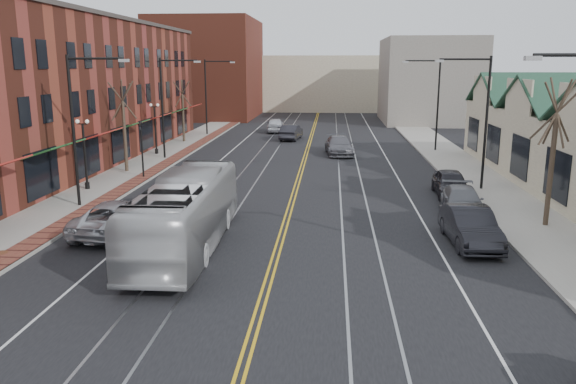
% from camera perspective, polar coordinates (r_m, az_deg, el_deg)
% --- Properties ---
extents(ground, '(160.00, 160.00, 0.00)m').
position_cam_1_polar(ground, '(15.06, -4.77, -17.82)').
color(ground, black).
rests_on(ground, ground).
extents(sidewalk_left, '(4.00, 120.00, 0.15)m').
position_cam_1_polar(sidewalk_left, '(36.51, -18.53, 0.18)').
color(sidewalk_left, gray).
rests_on(sidewalk_left, ground).
extents(sidewalk_right, '(4.00, 120.00, 0.15)m').
position_cam_1_polar(sidewalk_right, '(35.04, 20.60, -0.49)').
color(sidewalk_right, gray).
rests_on(sidewalk_right, ground).
extents(building_left, '(10.00, 50.00, 11.00)m').
position_cam_1_polar(building_left, '(45.11, -23.88, 9.03)').
color(building_left, maroon).
rests_on(building_left, ground).
extents(backdrop_left, '(14.00, 18.00, 14.00)m').
position_cam_1_polar(backdrop_left, '(84.74, -8.13, 12.30)').
color(backdrop_left, maroon).
rests_on(backdrop_left, ground).
extents(backdrop_mid, '(22.00, 14.00, 9.00)m').
position_cam_1_polar(backdrop_mid, '(97.84, 3.23, 11.00)').
color(backdrop_mid, '#B5A78B').
rests_on(backdrop_mid, ground).
extents(backdrop_right, '(12.00, 16.00, 11.00)m').
position_cam_1_polar(backdrop_right, '(78.84, 14.07, 10.92)').
color(backdrop_right, slate).
rests_on(backdrop_right, ground).
extents(streetlight_l_1, '(3.33, 0.25, 8.00)m').
position_cam_1_polar(streetlight_l_1, '(31.78, -20.35, 7.30)').
color(streetlight_l_1, black).
rests_on(streetlight_l_1, sidewalk_left).
extents(streetlight_l_2, '(3.33, 0.25, 8.00)m').
position_cam_1_polar(streetlight_l_2, '(46.76, -12.16, 9.35)').
color(streetlight_l_2, black).
rests_on(streetlight_l_2, sidewalk_left).
extents(streetlight_l_3, '(3.33, 0.25, 8.00)m').
position_cam_1_polar(streetlight_l_3, '(62.25, -7.95, 10.32)').
color(streetlight_l_3, black).
rests_on(streetlight_l_3, sidewalk_left).
extents(streetlight_r_1, '(3.33, 0.25, 8.00)m').
position_cam_1_polar(streetlight_r_1, '(35.97, 18.88, 7.97)').
color(streetlight_r_1, black).
rests_on(streetlight_r_1, sidewalk_right).
extents(streetlight_r_2, '(3.33, 0.25, 8.00)m').
position_cam_1_polar(streetlight_r_2, '(51.60, 14.54, 9.53)').
color(streetlight_r_2, black).
rests_on(streetlight_r_2, sidewalk_right).
extents(lamppost_l_2, '(0.84, 0.28, 4.27)m').
position_cam_1_polar(lamppost_l_2, '(36.45, -19.93, 3.47)').
color(lamppost_l_2, black).
rests_on(lamppost_l_2, sidewalk_left).
extents(lamppost_l_3, '(0.84, 0.28, 4.27)m').
position_cam_1_polar(lamppost_l_3, '(49.41, -13.31, 6.18)').
color(lamppost_l_3, black).
rests_on(lamppost_l_3, sidewalk_left).
extents(tree_left_near, '(1.78, 1.37, 6.48)m').
position_cam_1_polar(tree_left_near, '(41.66, -16.33, 6.63)').
color(tree_left_near, '#382B21').
rests_on(tree_left_near, sidewalk_left).
extents(tree_left_far, '(1.66, 1.28, 6.02)m').
position_cam_1_polar(tree_left_far, '(56.87, -10.64, 8.22)').
color(tree_left_far, '#382B21').
rests_on(tree_left_far, sidewalk_left).
extents(tree_right_mid, '(1.90, 1.46, 6.93)m').
position_cam_1_polar(tree_right_mid, '(28.95, 25.33, 3.85)').
color(tree_right_mid, '#382B21').
rests_on(tree_right_mid, sidewalk_right).
extents(manhole_far, '(0.60, 0.60, 0.02)m').
position_cam_1_polar(manhole_far, '(25.83, -27.16, -5.51)').
color(manhole_far, '#592D19').
rests_on(manhole_far, sidewalk_left).
extents(traffic_signal, '(0.18, 0.15, 3.80)m').
position_cam_1_polar(traffic_signal, '(39.29, -14.64, 4.67)').
color(traffic_signal, black).
rests_on(traffic_signal, sidewalk_left).
extents(transit_bus, '(2.81, 11.26, 3.12)m').
position_cam_1_polar(transit_bus, '(23.94, -10.34, -2.13)').
color(transit_bus, '#B7B8B9').
rests_on(transit_bus, ground).
extents(parked_suv, '(3.24, 5.94, 1.58)m').
position_cam_1_polar(parked_suv, '(27.04, -16.73, -2.43)').
color(parked_suv, '#B5B6BC').
rests_on(parked_suv, ground).
extents(parked_car_b, '(1.90, 5.01, 1.63)m').
position_cam_1_polar(parked_car_b, '(25.56, 18.01, -3.34)').
color(parked_car_b, black).
rests_on(parked_car_b, ground).
extents(parked_car_c, '(2.33, 4.94, 1.39)m').
position_cam_1_polar(parked_car_c, '(30.64, 17.29, -0.88)').
color(parked_car_c, slate).
rests_on(parked_car_c, ground).
extents(parked_car_d, '(1.96, 4.59, 1.55)m').
position_cam_1_polar(parked_car_d, '(34.65, 16.20, 0.87)').
color(parked_car_d, '#232328').
rests_on(parked_car_d, ground).
extents(distant_car_left, '(2.22, 4.93, 1.57)m').
position_cam_1_polar(distant_car_left, '(58.35, 0.32, 6.10)').
color(distant_car_left, '#222227').
rests_on(distant_car_left, ground).
extents(distant_car_right, '(2.70, 5.63, 1.58)m').
position_cam_1_polar(distant_car_right, '(48.89, 5.21, 4.73)').
color(distant_car_right, slate).
rests_on(distant_car_right, ground).
extents(distant_car_far, '(2.29, 4.96, 1.64)m').
position_cam_1_polar(distant_car_far, '(64.96, -1.29, 6.82)').
color(distant_car_far, silver).
rests_on(distant_car_far, ground).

